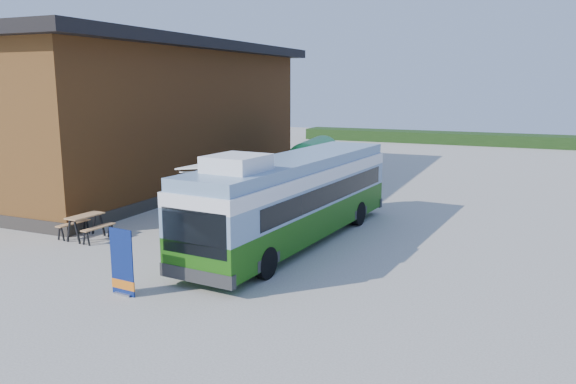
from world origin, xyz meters
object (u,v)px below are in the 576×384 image
at_px(bus, 294,196).
at_px(person_a, 205,179).
at_px(banner, 122,268).
at_px(person_b, 200,198).
at_px(picnic_table, 85,221).
at_px(slurry_tanker, 314,158).

height_order(bus, person_a, bus).
relative_size(banner, person_b, 0.94).
bearing_deg(picnic_table, slurry_tanker, 81.47).
xyz_separation_m(person_a, slurry_tanker, (3.26, 5.94, 0.47)).
height_order(bus, person_b, bus).
xyz_separation_m(picnic_table, person_b, (2.33, 3.75, 0.30)).
bearing_deg(bus, picnic_table, -154.24).
xyz_separation_m(banner, picnic_table, (-4.72, 3.72, -0.08)).
bearing_deg(picnic_table, bus, 25.27).
distance_m(bus, person_a, 8.68).
xyz_separation_m(person_b, slurry_tanker, (0.93, 10.05, 0.45)).
relative_size(banner, slurry_tanker, 0.27).
distance_m(picnic_table, slurry_tanker, 14.20).
distance_m(person_b, slurry_tanker, 10.10).
distance_m(bus, person_b, 4.72).
bearing_deg(banner, slurry_tanker, 100.02).
xyz_separation_m(bus, person_b, (-4.51, 1.19, -0.68)).
bearing_deg(person_a, bus, -71.39).
relative_size(person_a, person_b, 0.98).
bearing_deg(banner, bus, 76.62).
height_order(picnic_table, slurry_tanker, slurry_tanker).
height_order(bus, banner, bus).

